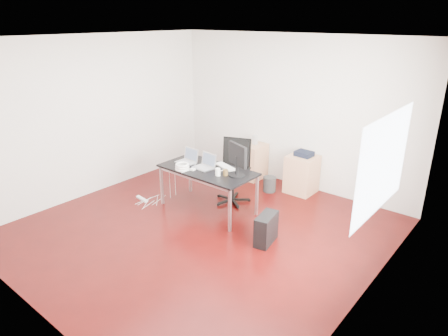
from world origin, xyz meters
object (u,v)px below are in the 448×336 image
Objects in this scene: desk at (208,172)px; filing_cabinet_right at (302,174)px; filing_cabinet_left at (251,161)px; office_chair at (234,168)px; pc_tower at (266,229)px.

desk is 1.88m from filing_cabinet_right.
office_chair is at bearing -69.74° from filing_cabinet_left.
office_chair is (0.10, 0.58, -0.07)m from desk.
desk is 3.56× the size of pc_tower.
desk is at bearing -79.79° from filing_cabinet_left.
desk is 0.59m from office_chair.
filing_cabinet_left is 1.56× the size of pc_tower.
filing_cabinet_right is (0.75, 1.07, -0.26)m from office_chair.
filing_cabinet_left is at bearing 100.21° from desk.
filing_cabinet_left is (-0.39, 1.07, -0.26)m from office_chair.
office_chair is 1.16m from filing_cabinet_left.
filing_cabinet_right is 1.56× the size of pc_tower.
office_chair is at bearing 135.15° from pc_tower.
filing_cabinet_left is 2.52m from pc_tower.
office_chair is 2.40× the size of pc_tower.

